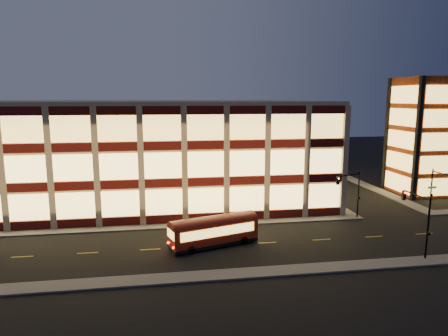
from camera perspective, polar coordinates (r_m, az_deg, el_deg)
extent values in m
plane|color=black|center=(46.88, -7.84, -8.65)|extent=(200.00, 200.00, 0.00)
cube|color=#514F4C|center=(47.86, -11.49, -8.27)|extent=(54.00, 2.00, 0.15)
cube|color=#514F4C|center=(67.46, 11.79, -2.93)|extent=(2.00, 30.00, 0.15)
cube|color=#514F4C|center=(72.04, 20.02, -2.50)|extent=(2.00, 30.00, 0.15)
cube|color=#514F4C|center=(34.77, -7.38, -15.36)|extent=(100.00, 2.00, 0.15)
cube|color=tan|center=(61.99, -11.09, 2.48)|extent=(50.00, 30.00, 14.00)
cube|color=tan|center=(61.49, -11.32, 9.19)|extent=(50.40, 30.40, 0.50)
cube|color=#470C0A|center=(48.53, -11.47, -7.31)|extent=(50.10, 0.25, 1.00)
cube|color=#FFD56B|center=(47.97, -11.56, -4.90)|extent=(49.00, 0.20, 3.00)
cube|color=#470C0A|center=(67.03, 11.11, -2.48)|extent=(0.25, 30.10, 1.00)
cube|color=#FFD56B|center=(66.61, 11.15, -0.72)|extent=(0.20, 29.00, 3.00)
cube|color=#470C0A|center=(47.42, -11.66, -2.22)|extent=(50.10, 0.25, 1.00)
cube|color=#FFD56B|center=(47.05, -11.75, 0.29)|extent=(49.00, 0.20, 3.00)
cube|color=#470C0A|center=(66.23, 11.23, 1.24)|extent=(0.25, 30.10, 1.00)
cube|color=#FFD56B|center=(65.95, 11.28, 3.04)|extent=(0.20, 29.00, 3.00)
cube|color=#470C0A|center=(46.70, -11.85, 3.06)|extent=(50.10, 0.25, 1.00)
cube|color=#FFD56B|center=(46.52, -11.94, 5.63)|extent=(49.00, 0.20, 3.00)
cube|color=#470C0A|center=(65.72, 11.36, 5.03)|extent=(0.25, 30.10, 1.00)
cube|color=#FFD56B|center=(65.57, 11.41, 6.86)|extent=(0.20, 29.00, 3.00)
cube|color=#8C3814|center=(69.76, 26.77, 4.07)|extent=(8.00, 8.00, 18.00)
cube|color=black|center=(64.20, 25.92, 3.71)|extent=(0.60, 0.60, 18.00)
cube|color=black|center=(70.89, 22.26, 4.47)|extent=(0.60, 0.60, 18.00)
cube|color=black|center=(75.33, 27.49, 4.37)|extent=(0.60, 0.60, 18.00)
cube|color=#FFC559|center=(67.52, 28.29, -2.41)|extent=(6.60, 0.16, 2.60)
cube|color=#FFC559|center=(68.48, 23.52, -1.89)|extent=(0.16, 6.60, 2.60)
cube|color=#FFC559|center=(66.95, 28.53, 0.43)|extent=(6.60, 0.16, 2.60)
cube|color=#FFC559|center=(67.91, 23.71, 0.92)|extent=(0.16, 6.60, 2.60)
cube|color=#FFC559|center=(66.54, 28.77, 3.32)|extent=(6.60, 0.16, 2.60)
cube|color=#FFC559|center=(67.50, 23.92, 3.77)|extent=(0.16, 6.60, 2.60)
cube|color=#FFC559|center=(66.30, 29.02, 6.24)|extent=(6.60, 0.16, 2.60)
cube|color=#FFC559|center=(67.27, 24.12, 6.65)|extent=(0.16, 6.60, 2.60)
cube|color=#FFC559|center=(66.24, 29.27, 9.16)|extent=(6.60, 0.16, 2.60)
cube|color=#FFC559|center=(67.21, 24.33, 9.54)|extent=(0.16, 6.60, 2.60)
cylinder|color=black|center=(52.61, 18.63, -3.63)|extent=(0.18, 0.18, 6.00)
cylinder|color=black|center=(50.62, 17.43, -0.96)|extent=(3.56, 1.63, 0.14)
cube|color=black|center=(49.30, 15.96, -1.76)|extent=(0.32, 0.32, 0.95)
sphere|color=#FF0C05|center=(49.08, 16.06, -1.46)|extent=(0.20, 0.20, 0.20)
cube|color=black|center=(52.53, 18.71, -4.10)|extent=(0.25, 0.18, 0.28)
cylinder|color=black|center=(57.87, 27.46, -3.03)|extent=(0.18, 0.18, 6.00)
cylinder|color=black|center=(55.82, 28.89, -0.76)|extent=(0.14, 4.00, 0.14)
cube|color=black|center=(57.80, 27.55, -3.46)|extent=(0.25, 0.18, 0.28)
cube|color=#0C7226|center=(57.64, 27.60, -2.48)|extent=(1.20, 0.06, 0.28)
cylinder|color=black|center=(41.73, 27.09, -7.73)|extent=(0.18, 0.18, 6.00)
cylinder|color=black|center=(42.62, 25.82, -3.51)|extent=(0.14, 4.00, 0.14)
cube|color=black|center=(44.33, 24.31, -3.57)|extent=(0.32, 0.32, 0.95)
sphere|color=#FF0C05|center=(44.12, 24.46, -3.24)|extent=(0.20, 0.20, 0.20)
cube|color=black|center=(41.69, 27.21, -8.33)|extent=(0.25, 0.18, 0.28)
cube|color=#9D1C08|center=(41.10, -1.47, -8.98)|extent=(9.42, 4.97, 2.11)
cube|color=black|center=(41.52, -1.46, -10.59)|extent=(9.42, 4.97, 0.32)
cylinder|color=black|center=(39.54, -4.75, -11.56)|extent=(0.87, 0.51, 0.82)
cylinder|color=black|center=(41.29, -5.81, -10.62)|extent=(0.87, 0.51, 0.82)
cylinder|color=black|center=(41.91, 2.82, -10.26)|extent=(0.87, 0.51, 0.82)
cylinder|color=black|center=(43.57, 1.50, -9.45)|extent=(0.87, 0.51, 0.82)
cube|color=#FFC559|center=(40.01, -0.75, -9.10)|extent=(7.69, 2.51, 0.92)
cube|color=#FFC559|center=(42.02, -2.16, -8.15)|extent=(7.69, 2.51, 0.92)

